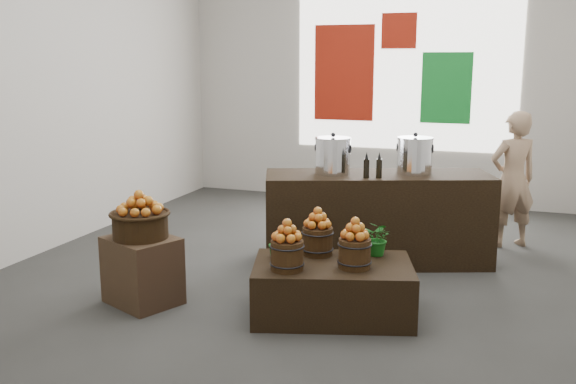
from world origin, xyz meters
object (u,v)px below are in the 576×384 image
(crate, at_px, (142,270))
(shopper, at_px, (513,180))
(wicker_basket, at_px, (140,226))
(display_table, at_px, (333,289))
(stock_pot_center, at_px, (415,157))
(stock_pot_left, at_px, (333,157))
(counter, at_px, (377,218))

(crate, distance_m, shopper, 4.21)
(wicker_basket, relative_size, display_table, 0.36)
(wicker_basket, distance_m, display_table, 1.73)
(stock_pot_center, xyz_separation_m, shopper, (0.96, 0.97, -0.35))
(stock_pot_left, bearing_deg, crate, -126.72)
(stock_pot_left, relative_size, stock_pot_center, 1.00)
(crate, relative_size, wicker_basket, 1.25)
(wicker_basket, xyz_separation_m, counter, (1.69, 1.83, -0.23))
(wicker_basket, bearing_deg, crate, 0.00)
(wicker_basket, xyz_separation_m, display_table, (1.64, 0.28, -0.47))
(counter, bearing_deg, stock_pot_left, 180.00)
(stock_pot_center, bearing_deg, wicker_basket, -136.04)
(crate, relative_size, stock_pot_left, 1.66)
(stock_pot_left, distance_m, shopper, 2.18)
(crate, height_order, counter, counter)
(crate, bearing_deg, counter, 47.35)
(wicker_basket, height_order, stock_pot_center, stock_pot_center)
(crate, xyz_separation_m, shopper, (3.00, 2.92, 0.48))
(crate, relative_size, shopper, 0.38)
(counter, relative_size, stock_pot_left, 6.47)
(wicker_basket, xyz_separation_m, shopper, (3.00, 2.92, 0.07))
(display_table, xyz_separation_m, stock_pot_center, (0.39, 1.67, 0.90))
(crate, distance_m, counter, 2.50)
(crate, bearing_deg, shopper, 44.31)
(crate, bearing_deg, stock_pot_center, 43.96)
(stock_pot_center, bearing_deg, shopper, 45.04)
(wicker_basket, relative_size, stock_pot_center, 1.33)
(stock_pot_center, relative_size, shopper, 0.23)
(stock_pot_center, distance_m, shopper, 1.41)
(display_table, relative_size, stock_pot_center, 3.64)
(stock_pot_left, bearing_deg, wicker_basket, -126.72)
(shopper, bearing_deg, stock_pot_left, 4.26)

